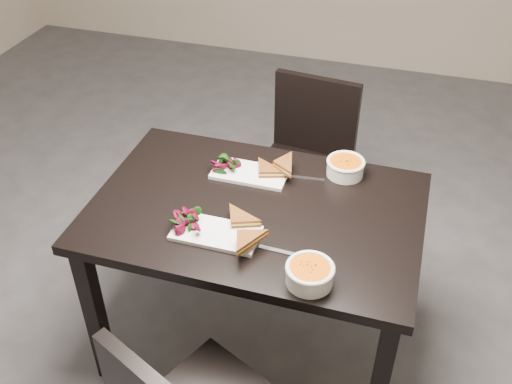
# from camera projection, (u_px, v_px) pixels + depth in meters

# --- Properties ---
(ground) EXTENTS (5.00, 5.00, 0.00)m
(ground) POSITION_uv_depth(u_px,v_px,m) (202.00, 259.00, 3.01)
(ground) COLOR #47474C
(ground) RESTS_ON ground
(table) EXTENTS (1.20, 0.80, 0.75)m
(table) POSITION_uv_depth(u_px,v_px,m) (256.00, 228.00, 2.22)
(table) COLOR black
(table) RESTS_ON ground
(chair_far) EXTENTS (0.47, 0.47, 0.85)m
(chair_far) POSITION_uv_depth(u_px,v_px,m) (307.00, 155.00, 2.90)
(chair_far) COLOR black
(chair_far) RESTS_ON ground
(plate_near) EXTENTS (0.30, 0.15, 0.01)m
(plate_near) POSITION_uv_depth(u_px,v_px,m) (216.00, 233.00, 2.03)
(plate_near) COLOR white
(plate_near) RESTS_ON table
(sandwich_near) EXTENTS (0.18, 0.16, 0.05)m
(sandwich_near) POSITION_uv_depth(u_px,v_px,m) (235.00, 227.00, 2.01)
(sandwich_near) COLOR brown
(sandwich_near) RESTS_ON plate_near
(salad_near) EXTENTS (0.09, 0.08, 0.04)m
(salad_near) POSITION_uv_depth(u_px,v_px,m) (188.00, 222.00, 2.04)
(salad_near) COLOR black
(salad_near) RESTS_ON plate_near
(soup_bowl_near) EXTENTS (0.16, 0.16, 0.07)m
(soup_bowl_near) POSITION_uv_depth(u_px,v_px,m) (310.00, 273.00, 1.84)
(soup_bowl_near) COLOR white
(soup_bowl_near) RESTS_ON table
(cutlery_near) EXTENTS (0.18, 0.02, 0.00)m
(cutlery_near) POSITION_uv_depth(u_px,v_px,m) (285.00, 252.00, 1.96)
(cutlery_near) COLOR silver
(cutlery_near) RESTS_ON table
(plate_far) EXTENTS (0.29, 0.15, 0.01)m
(plate_far) POSITION_uv_depth(u_px,v_px,m) (250.00, 173.00, 2.31)
(plate_far) COLOR white
(plate_far) RESTS_ON table
(sandwich_far) EXTENTS (0.17, 0.15, 0.05)m
(sandwich_far) POSITION_uv_depth(u_px,v_px,m) (265.00, 172.00, 2.27)
(sandwich_far) COLOR brown
(sandwich_far) RESTS_ON plate_far
(salad_far) EXTENTS (0.09, 0.08, 0.04)m
(salad_far) POSITION_uv_depth(u_px,v_px,m) (225.00, 163.00, 2.32)
(salad_far) COLOR black
(salad_far) RESTS_ON plate_far
(soup_bowl_far) EXTENTS (0.15, 0.15, 0.07)m
(soup_bowl_far) POSITION_uv_depth(u_px,v_px,m) (345.00, 166.00, 2.30)
(soup_bowl_far) COLOR white
(soup_bowl_far) RESTS_ON table
(cutlery_far) EXTENTS (0.18, 0.03, 0.00)m
(cutlery_far) POSITION_uv_depth(u_px,v_px,m) (301.00, 178.00, 2.30)
(cutlery_far) COLOR silver
(cutlery_far) RESTS_ON table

